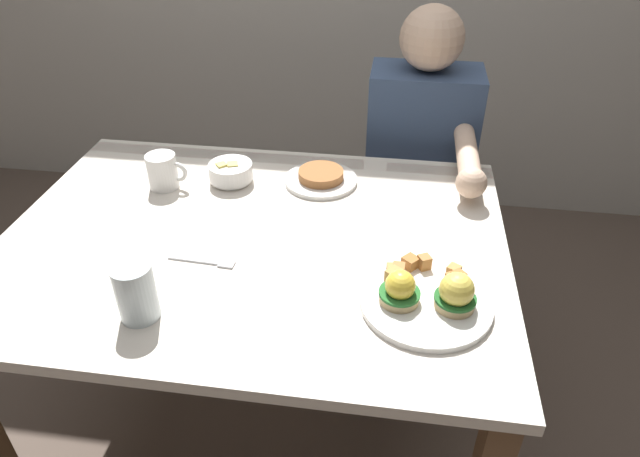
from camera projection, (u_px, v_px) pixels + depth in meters
name	position (u px, v px, depth m)	size (l,w,h in m)	color
ground_plane	(268.00, 429.00, 1.79)	(6.00, 6.00, 0.00)	brown
dining_table	(255.00, 271.00, 1.43)	(1.20, 0.90, 0.74)	silver
eggs_benedict_plate	(427.00, 295.00, 1.15)	(0.27, 0.27, 0.09)	white
fruit_bowl	(230.00, 172.00, 1.56)	(0.12, 0.12, 0.06)	white
coffee_mug	(163.00, 170.00, 1.53)	(0.11, 0.08, 0.09)	white
fork	(206.00, 262.00, 1.28)	(0.16, 0.03, 0.00)	silver
water_glass_near	(136.00, 295.00, 1.11)	(0.08, 0.08, 0.12)	silver
side_plate	(321.00, 178.00, 1.57)	(0.20, 0.20, 0.04)	white
diner_person	(420.00, 163.00, 1.86)	(0.34, 0.54, 1.14)	#33333D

